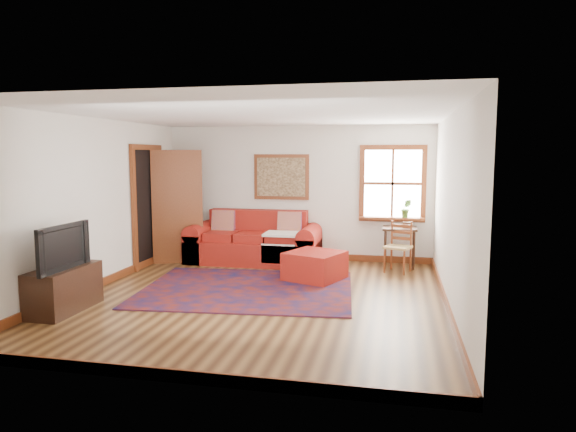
% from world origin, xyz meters
% --- Properties ---
extents(ground, '(5.50, 5.50, 0.00)m').
position_xyz_m(ground, '(0.00, 0.00, 0.00)').
color(ground, '#3C2110').
rests_on(ground, ground).
extents(room_envelope, '(5.04, 5.54, 2.52)m').
position_xyz_m(room_envelope, '(0.00, 0.02, 1.65)').
color(room_envelope, silver).
rests_on(room_envelope, ground).
extents(window, '(1.18, 0.20, 1.38)m').
position_xyz_m(window, '(1.78, 2.70, 1.31)').
color(window, white).
rests_on(window, ground).
extents(doorway, '(0.89, 1.08, 2.14)m').
position_xyz_m(doorway, '(-2.21, 1.78, 1.07)').
color(doorway, black).
rests_on(doorway, ground).
extents(framed_artwork, '(1.05, 0.07, 0.85)m').
position_xyz_m(framed_artwork, '(-0.30, 2.71, 1.55)').
color(framed_artwork, brown).
rests_on(framed_artwork, ground).
extents(persian_rug, '(3.23, 2.69, 0.02)m').
position_xyz_m(persian_rug, '(-0.29, 0.38, 0.01)').
color(persian_rug, '#5A140C').
rests_on(persian_rug, ground).
extents(red_leather_sofa, '(2.39, 0.99, 0.94)m').
position_xyz_m(red_leather_sofa, '(-0.71, 2.29, 0.31)').
color(red_leather_sofa, maroon).
rests_on(red_leather_sofa, ground).
extents(red_ottoman, '(1.02, 1.02, 0.45)m').
position_xyz_m(red_ottoman, '(0.59, 1.14, 0.22)').
color(red_ottoman, maroon).
rests_on(red_ottoman, ground).
extents(side_table, '(0.59, 0.44, 0.70)m').
position_xyz_m(side_table, '(1.90, 2.37, 0.58)').
color(side_table, black).
rests_on(side_table, ground).
extents(ladder_back_chair, '(0.50, 0.49, 0.85)m').
position_xyz_m(ladder_back_chair, '(1.89, 2.02, 0.46)').
color(ladder_back_chair, tan).
rests_on(ladder_back_chair, ground).
extents(media_cabinet, '(0.46, 1.02, 0.56)m').
position_xyz_m(media_cabinet, '(-2.26, -1.10, 0.28)').
color(media_cabinet, black).
rests_on(media_cabinet, ground).
extents(television, '(0.13, 0.98, 0.56)m').
position_xyz_m(television, '(-2.24, -1.22, 0.84)').
color(television, black).
rests_on(television, media_cabinet).
extents(candle_hurricane, '(0.12, 0.12, 0.18)m').
position_xyz_m(candle_hurricane, '(-2.21, -0.74, 0.65)').
color(candle_hurricane, silver).
rests_on(candle_hurricane, media_cabinet).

